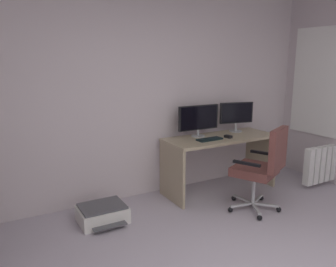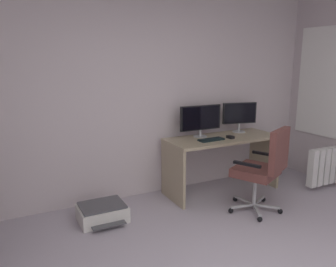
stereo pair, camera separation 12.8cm
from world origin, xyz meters
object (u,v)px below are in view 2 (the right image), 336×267
(monitor_secondary, at_px, (240,115))
(office_chair, at_px, (264,166))
(monitor_main, at_px, (201,119))
(computer_mouse, at_px, (230,137))
(desk, at_px, (222,151))
(printer, at_px, (102,212))
(radiator, at_px, (333,164))
(keyboard, at_px, (211,140))

(monitor_secondary, distance_m, office_chair, 1.07)
(monitor_main, xyz_separation_m, computer_mouse, (0.30, -0.26, -0.22))
(desk, distance_m, printer, 1.75)
(radiator, bearing_deg, desk, 159.12)
(keyboard, height_order, office_chair, office_chair)
(monitor_secondary, distance_m, radiator, 1.49)
(monitor_secondary, relative_size, radiator, 0.53)
(desk, height_order, computer_mouse, computer_mouse)
(desk, distance_m, computer_mouse, 0.24)
(monitor_main, bearing_deg, desk, -30.96)
(computer_mouse, distance_m, radiator, 1.59)
(desk, bearing_deg, printer, -176.09)
(monitor_main, height_order, office_chair, monitor_main)
(monitor_main, relative_size, computer_mouse, 5.93)
(monitor_main, bearing_deg, office_chair, -72.91)
(monitor_main, relative_size, monitor_secondary, 1.22)
(keyboard, xyz_separation_m, computer_mouse, (0.29, -0.02, 0.01))
(office_chair, distance_m, printer, 1.89)
(printer, bearing_deg, office_chair, -20.64)
(monitor_main, xyz_separation_m, keyboard, (0.01, -0.24, -0.23))
(desk, relative_size, monitor_main, 2.57)
(monitor_main, xyz_separation_m, printer, (-1.43, -0.27, -0.90))
(radiator, bearing_deg, monitor_main, 157.55)
(office_chair, relative_size, printer, 1.97)
(computer_mouse, relative_size, printer, 0.19)
(keyboard, relative_size, printer, 0.66)
(office_chair, xyz_separation_m, radiator, (1.47, 0.19, -0.25))
(monitor_secondary, height_order, printer, monitor_secondary)
(monitor_main, bearing_deg, radiator, -22.45)
(computer_mouse, relative_size, office_chair, 0.10)
(desk, height_order, keyboard, keyboard)
(monitor_main, relative_size, office_chair, 0.58)
(monitor_secondary, bearing_deg, radiator, -33.14)
(keyboard, xyz_separation_m, printer, (-1.45, -0.03, -0.67))
(monitor_main, height_order, monitor_secondary, monitor_main)
(keyboard, relative_size, radiator, 0.37)
(monitor_main, xyz_separation_m, monitor_secondary, (0.64, 0.00, 0.01))
(monitor_main, relative_size, keyboard, 1.74)
(monitor_secondary, relative_size, office_chair, 0.48)
(monitor_secondary, height_order, keyboard, monitor_secondary)
(monitor_secondary, bearing_deg, printer, -172.65)
(monitor_main, xyz_separation_m, office_chair, (0.28, -0.91, -0.43))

